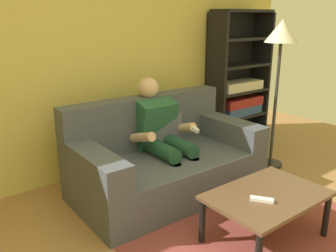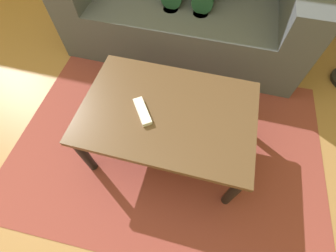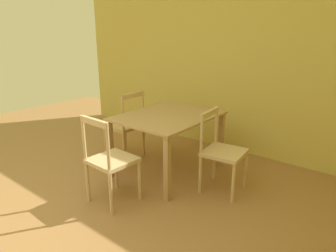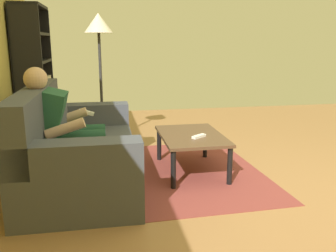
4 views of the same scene
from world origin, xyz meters
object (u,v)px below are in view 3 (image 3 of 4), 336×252
(dining_chair_near_wall, at_px, (222,152))
(dining_chair_facing_couch, at_px, (110,161))
(dining_chair_by_doorway, at_px, (126,126))
(dining_table, at_px, (168,123))

(dining_chair_near_wall, xyz_separation_m, dining_chair_facing_couch, (0.94, -0.76, 0.01))
(dining_chair_near_wall, height_order, dining_chair_by_doorway, dining_chair_by_doorway)
(dining_chair_facing_couch, bearing_deg, dining_chair_by_doorway, -141.22)
(dining_chair_facing_couch, bearing_deg, dining_chair_near_wall, 140.98)
(dining_table, distance_m, dining_chair_near_wall, 0.78)
(dining_chair_facing_couch, relative_size, dining_chair_by_doorway, 1.01)
(dining_table, xyz_separation_m, dining_chair_by_doorway, (0.00, -0.76, -0.18))
(dining_chair_near_wall, xyz_separation_m, dining_chair_by_doorway, (-0.00, -1.52, 0.00))
(dining_chair_near_wall, bearing_deg, dining_chair_by_doorway, -90.12)
(dining_table, bearing_deg, dining_chair_by_doorway, -90.00)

